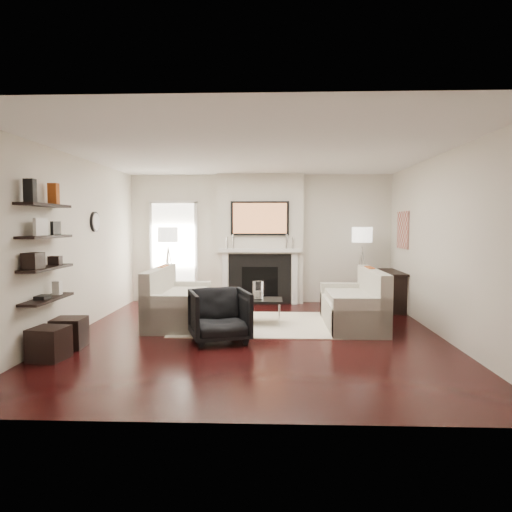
{
  "coord_description": "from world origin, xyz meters",
  "views": [
    {
      "loc": [
        0.27,
        -6.68,
        1.66
      ],
      "look_at": [
        0.0,
        0.6,
        1.15
      ],
      "focal_mm": 32.0,
      "sensor_mm": 36.0,
      "label": 1
    }
  ],
  "objects_px": {
    "loveseat_right_base": "(352,313)",
    "lamp_left_shade": "(168,235)",
    "loveseat_left_base": "(179,311)",
    "ottoman_near": "(69,333)",
    "armchair": "(219,313)",
    "coffee_table": "(249,300)",
    "lamp_right_shade": "(362,235)"
  },
  "relations": [
    {
      "from": "loveseat_right_base",
      "to": "lamp_left_shade",
      "type": "relative_size",
      "value": 4.5
    },
    {
      "from": "loveseat_left_base",
      "to": "loveseat_right_base",
      "type": "height_order",
      "value": "same"
    },
    {
      "from": "loveseat_left_base",
      "to": "ottoman_near",
      "type": "height_order",
      "value": "loveseat_left_base"
    },
    {
      "from": "loveseat_left_base",
      "to": "armchair",
      "type": "bearing_deg",
      "value": -55.03
    },
    {
      "from": "armchair",
      "to": "ottoman_near",
      "type": "bearing_deg",
      "value": 173.14
    },
    {
      "from": "loveseat_right_base",
      "to": "armchair",
      "type": "xyz_separation_m",
      "value": [
        -2.05,
        -1.05,
        0.2
      ]
    },
    {
      "from": "coffee_table",
      "to": "lamp_right_shade",
      "type": "relative_size",
      "value": 2.75
    },
    {
      "from": "coffee_table",
      "to": "lamp_left_shade",
      "type": "height_order",
      "value": "lamp_left_shade"
    },
    {
      "from": "ottoman_near",
      "to": "coffee_table",
      "type": "bearing_deg",
      "value": 33.09
    },
    {
      "from": "loveseat_right_base",
      "to": "coffee_table",
      "type": "xyz_separation_m",
      "value": [
        -1.68,
        0.09,
        0.19
      ]
    },
    {
      "from": "coffee_table",
      "to": "lamp_right_shade",
      "type": "height_order",
      "value": "lamp_right_shade"
    },
    {
      "from": "lamp_left_shade",
      "to": "armchair",
      "type": "bearing_deg",
      "value": -63.78
    },
    {
      "from": "loveseat_right_base",
      "to": "coffee_table",
      "type": "distance_m",
      "value": 1.7
    },
    {
      "from": "coffee_table",
      "to": "ottoman_near",
      "type": "relative_size",
      "value": 2.75
    },
    {
      "from": "armchair",
      "to": "lamp_right_shade",
      "type": "relative_size",
      "value": 2.03
    },
    {
      "from": "coffee_table",
      "to": "lamp_left_shade",
      "type": "xyz_separation_m",
      "value": [
        -1.73,
        1.64,
        1.05
      ]
    },
    {
      "from": "coffee_table",
      "to": "armchair",
      "type": "distance_m",
      "value": 1.19
    },
    {
      "from": "lamp_right_shade",
      "to": "loveseat_right_base",
      "type": "bearing_deg",
      "value": -105.34
    },
    {
      "from": "loveseat_right_base",
      "to": "lamp_left_shade",
      "type": "distance_m",
      "value": 4.02
    },
    {
      "from": "armchair",
      "to": "ottoman_near",
      "type": "xyz_separation_m",
      "value": [
        -1.99,
        -0.39,
        -0.21
      ]
    },
    {
      "from": "lamp_left_shade",
      "to": "ottoman_near",
      "type": "height_order",
      "value": "lamp_left_shade"
    },
    {
      "from": "loveseat_left_base",
      "to": "armchair",
      "type": "relative_size",
      "value": 2.22
    },
    {
      "from": "lamp_left_shade",
      "to": "loveseat_right_base",
      "type": "bearing_deg",
      "value": -26.82
    },
    {
      "from": "coffee_table",
      "to": "lamp_left_shade",
      "type": "distance_m",
      "value": 2.6
    },
    {
      "from": "lamp_left_shade",
      "to": "lamp_right_shade",
      "type": "distance_m",
      "value": 3.9
    },
    {
      "from": "lamp_left_shade",
      "to": "loveseat_left_base",
      "type": "bearing_deg",
      "value": -71.09
    },
    {
      "from": "lamp_left_shade",
      "to": "coffee_table",
      "type": "bearing_deg",
      "value": -43.48
    },
    {
      "from": "armchair",
      "to": "ottoman_near",
      "type": "relative_size",
      "value": 2.03
    },
    {
      "from": "loveseat_right_base",
      "to": "ottoman_near",
      "type": "xyz_separation_m",
      "value": [
        -4.03,
        -1.44,
        -0.01
      ]
    },
    {
      "from": "loveseat_left_base",
      "to": "lamp_right_shade",
      "type": "distance_m",
      "value": 3.94
    },
    {
      "from": "loveseat_right_base",
      "to": "ottoman_near",
      "type": "height_order",
      "value": "loveseat_right_base"
    },
    {
      "from": "lamp_left_shade",
      "to": "ottoman_near",
      "type": "xyz_separation_m",
      "value": [
        -0.62,
        -3.17,
        -1.25
      ]
    }
  ]
}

